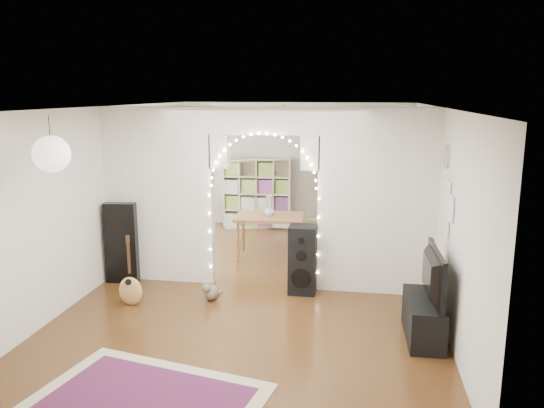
% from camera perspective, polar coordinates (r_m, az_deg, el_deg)
% --- Properties ---
extents(floor, '(7.50, 7.50, 0.00)m').
position_cam_1_polar(floor, '(8.28, -0.78, -8.62)').
color(floor, black).
rests_on(floor, ground).
extents(ceiling, '(5.00, 7.50, 0.02)m').
position_cam_1_polar(ceiling, '(7.76, -0.84, 10.41)').
color(ceiling, white).
rests_on(ceiling, wall_back).
extents(wall_back, '(5.00, 0.02, 2.70)m').
position_cam_1_polar(wall_back, '(11.57, 2.51, 4.17)').
color(wall_back, silver).
rests_on(wall_back, floor).
extents(wall_front, '(5.00, 0.02, 2.70)m').
position_cam_1_polar(wall_front, '(4.40, -9.63, -8.89)').
color(wall_front, silver).
rests_on(wall_front, floor).
extents(wall_left, '(0.02, 7.50, 2.70)m').
position_cam_1_polar(wall_left, '(8.70, -17.23, 1.08)').
color(wall_left, silver).
rests_on(wall_left, floor).
extents(wall_right, '(0.02, 7.50, 2.70)m').
position_cam_1_polar(wall_right, '(7.87, 17.42, -0.03)').
color(wall_right, silver).
rests_on(wall_right, floor).
extents(divider_wall, '(5.00, 0.20, 2.70)m').
position_cam_1_polar(divider_wall, '(7.89, -0.81, 1.12)').
color(divider_wall, silver).
rests_on(divider_wall, floor).
extents(fairy_lights, '(1.64, 0.04, 1.60)m').
position_cam_1_polar(fairy_lights, '(7.75, -0.98, 1.85)').
color(fairy_lights, '#FFEABF').
rests_on(fairy_lights, divider_wall).
extents(window, '(0.04, 1.20, 1.40)m').
position_cam_1_polar(window, '(10.28, -12.68, 3.77)').
color(window, white).
rests_on(window, wall_left).
extents(wall_clock, '(0.03, 0.31, 0.31)m').
position_cam_1_polar(wall_clock, '(7.16, 18.27, 4.88)').
color(wall_clock, white).
rests_on(wall_clock, wall_right).
extents(picture_frames, '(0.02, 0.50, 0.70)m').
position_cam_1_polar(picture_frames, '(6.86, 18.43, -0.50)').
color(picture_frames, white).
rests_on(picture_frames, wall_right).
extents(paper_lantern, '(0.40, 0.40, 0.40)m').
position_cam_1_polar(paper_lantern, '(6.21, -22.62, 4.98)').
color(paper_lantern, white).
rests_on(paper_lantern, ceiling).
extents(ceiling_fan, '(1.10, 1.10, 0.30)m').
position_cam_1_polar(ceiling_fan, '(9.74, 1.29, 8.94)').
color(ceiling_fan, '#C48841').
rests_on(ceiling_fan, ceiling).
extents(area_rug, '(2.47, 2.05, 0.02)m').
position_cam_1_polar(area_rug, '(5.49, -14.01, -20.29)').
color(area_rug, maroon).
rests_on(area_rug, floor).
extents(guitar_case, '(0.50, 0.21, 1.26)m').
position_cam_1_polar(guitar_case, '(8.51, -15.87, -4.05)').
color(guitar_case, black).
rests_on(guitar_case, floor).
extents(acoustic_guitar, '(0.36, 0.25, 0.85)m').
position_cam_1_polar(acoustic_guitar, '(7.64, -15.03, -7.87)').
color(acoustic_guitar, '#B58248').
rests_on(acoustic_guitar, floor).
extents(tabby_cat, '(0.28, 0.45, 0.30)m').
position_cam_1_polar(tabby_cat, '(7.70, -6.57, -9.35)').
color(tabby_cat, brown).
rests_on(tabby_cat, floor).
extents(floor_speaker, '(0.40, 0.36, 1.01)m').
position_cam_1_polar(floor_speaker, '(7.79, 3.31, -6.03)').
color(floor_speaker, black).
rests_on(floor_speaker, floor).
extents(media_console, '(0.43, 1.01, 0.50)m').
position_cam_1_polar(media_console, '(6.73, 15.97, -11.77)').
color(media_console, black).
rests_on(media_console, floor).
extents(tv, '(0.17, 1.08, 0.62)m').
position_cam_1_polar(tv, '(6.53, 16.25, -7.26)').
color(tv, black).
rests_on(tv, media_console).
extents(bookcase, '(1.52, 0.84, 1.52)m').
position_cam_1_polar(bookcase, '(11.54, -1.56, 1.19)').
color(bookcase, '#C1B48C').
rests_on(bookcase, floor).
extents(dining_table, '(1.26, 0.89, 0.76)m').
position_cam_1_polar(dining_table, '(9.45, -0.29, -1.69)').
color(dining_table, brown).
rests_on(dining_table, floor).
extents(flower_vase, '(0.20, 0.20, 0.19)m').
position_cam_1_polar(flower_vase, '(9.42, -0.29, -0.69)').
color(flower_vase, white).
rests_on(flower_vase, dining_table).
extents(dining_chair_left, '(0.69, 0.70, 0.53)m').
position_cam_1_polar(dining_chair_left, '(10.13, 3.96, -3.24)').
color(dining_chair_left, '#4C4226').
rests_on(dining_chair_left, floor).
extents(dining_chair_right, '(0.52, 0.53, 0.48)m').
position_cam_1_polar(dining_chair_right, '(8.84, 4.08, -5.66)').
color(dining_chair_right, '#4C4226').
rests_on(dining_chair_right, floor).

